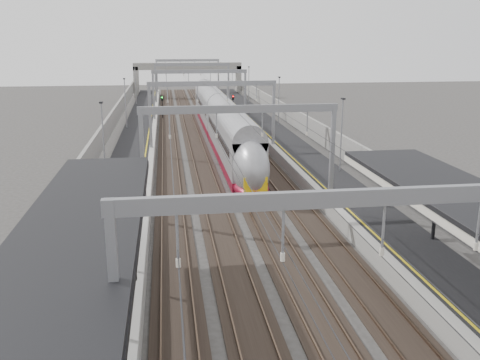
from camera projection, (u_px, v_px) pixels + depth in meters
name	position (u px, v px, depth m)	size (l,w,h in m)	color
platform_left	(136.00, 147.00, 57.05)	(4.00, 120.00, 1.00)	black
platform_right	(283.00, 143.00, 59.17)	(4.00, 120.00, 1.00)	black
tracks	(211.00, 149.00, 58.22)	(11.40, 140.00, 0.20)	black
overhead_line	(205.00, 87.00, 62.99)	(13.00, 140.00, 6.60)	gray
canopy_left	(57.00, 274.00, 15.65)	(4.40, 30.00, 4.24)	black
overbridge	(188.00, 71.00, 109.51)	(22.00, 2.20, 6.90)	gray
wall_left	(105.00, 138.00, 56.34)	(0.30, 120.00, 3.20)	gray
wall_right	(311.00, 133.00, 59.31)	(0.30, 120.00, 3.20)	gray
train	(222.00, 125.00, 60.73)	(2.77, 50.54, 4.38)	maroon
signal_green	(162.00, 103.00, 79.49)	(0.32, 0.32, 3.48)	black
signal_red_near	(216.00, 99.00, 84.89)	(0.32, 0.32, 3.48)	black
signal_red_far	(233.00, 102.00, 80.81)	(0.32, 0.32, 3.48)	black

